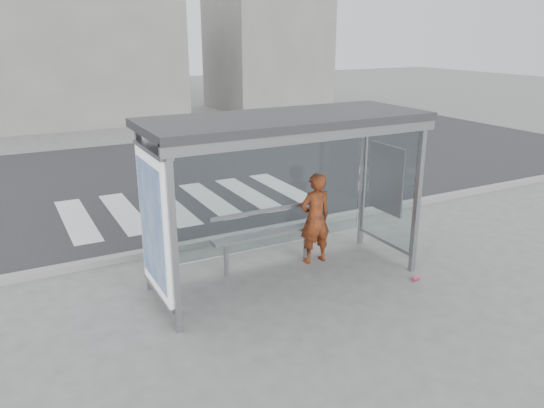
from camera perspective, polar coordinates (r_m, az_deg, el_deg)
The scene contains 10 objects.
ground at distance 8.55m, azimuth 1.44°, elevation -8.10°, with size 80.00×80.00×0.00m, color #626260.
road at distance 14.68m, azimuth -12.09°, elevation 2.78°, with size 30.00×10.00×0.01m, color #252527.
curb at distance 10.13m, azimuth -3.98°, elevation -3.48°, with size 30.00×0.18×0.12m, color gray.
crosswalk at distance 12.39m, azimuth -8.82°, elevation 0.12°, with size 5.55×3.00×0.00m.
bus_shelter at distance 7.76m, azimuth -1.06°, elevation 4.76°, with size 4.25×1.65×2.62m.
building_center at distance 25.00m, azimuth -19.85°, elevation 14.10°, with size 8.00×5.00×5.00m, color slate.
building_right at distance 27.80m, azimuth -0.62°, elevation 17.48°, with size 5.00×5.00×7.00m, color slate.
person at distance 8.93m, azimuth 4.66°, elevation -1.55°, with size 0.57×0.37×1.57m, color orange.
bench at distance 8.77m, azimuth -0.55°, elevation -3.22°, with size 1.92×0.24×0.99m.
soda_can at distance 8.79m, azimuth 15.17°, elevation -7.76°, with size 0.07×0.07×0.12m, color #EB4574.
Camera 1 is at (-3.79, -6.68, 3.77)m, focal length 35.00 mm.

